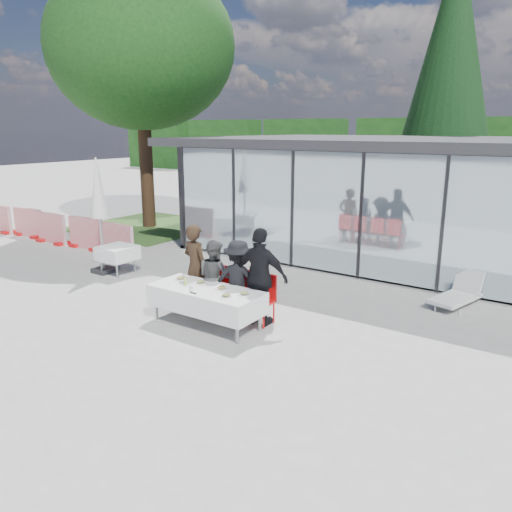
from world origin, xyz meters
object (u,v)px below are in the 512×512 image
Objects in this scene: diner_a at (196,267)px; deciduous_tree at (140,48)px; folded_eyeglasses at (193,293)px; market_umbrella at (98,197)px; spare_table_left at (117,253)px; plate_d at (244,294)px; diner_chair_c at (241,291)px; juice_bottle at (186,282)px; diner_chair_a at (199,282)px; diner_c at (238,280)px; diner_chair_d at (264,296)px; dining_table at (206,299)px; construction_barriers at (40,227)px; plate_a at (181,278)px; conifer_tree at (450,65)px; diner_b at (215,277)px; lounger at (459,293)px; diner_d at (260,277)px; plate_c at (222,288)px; plate_extra at (226,296)px; diner_chair_b at (218,286)px; plate_b at (200,282)px.

deciduous_tree is (-7.50, 5.80, 5.58)m from diner_a.
market_umbrella reaches higher than folded_eyeglasses.
spare_table_left is 1.52m from market_umbrella.
market_umbrella reaches higher than plate_d.
juice_bottle is at bearing -133.01° from diner_chair_c.
diner_c is (1.11, -0.11, 0.27)m from diner_chair_a.
diner_a is at bearing 129.11° from folded_eyeglasses.
diner_chair_d is 5.65m from market_umbrella.
dining_table is 1.25× the size of diner_a.
plate_a is at bearing -15.80° from construction_barriers.
conifer_tree reaches higher than juice_bottle.
diner_b is at bearing -171.34° from diner_a.
lounger is 13.78m from deciduous_tree.
diner_chair_c is 0.09× the size of conifer_tree.
diner_d is 0.43m from diner_chair_d.
diner_d is (0.53, -0.11, 0.42)m from diner_chair_c.
diner_d reaches higher than diner_chair_a.
construction_barriers reaches higher than spare_table_left.
spare_table_left is 0.09× the size of deciduous_tree.
plate_c is 0.03× the size of deciduous_tree.
diner_d is 12.16m from deciduous_tree.
diner_chair_c is 6.92× the size of juice_bottle.
plate_d is 5.21m from spare_table_left.
plate_extra is 5.57m from market_umbrella.
construction_barriers reaches higher than diner_chair_d.
juice_bottle is 0.16× the size of spare_table_left.
construction_barriers is 15.93m from conifer_tree.
diner_c is 1.19m from plate_a.
diner_d is 7.72× the size of plate_d.
diner_chair_b is at bearing -9.61° from spare_table_left.
dining_table is 1.41× the size of diner_c.
market_umbrella is (-4.32, 1.09, 1.24)m from plate_b.
diner_a reaches higher than plate_d.
conifer_tree is at bearing 90.68° from plate_d.
diner_chair_c is (0.29, 0.75, -0.00)m from dining_table.
dining_table is 0.42m from folded_eyeglasses.
folded_eyeglasses is at bearing -130.65° from lounger.
market_umbrella is at bearing 166.87° from plate_c.
diner_c is 6.49× the size of plate_extra.
plate_a is at bearing -96.34° from conifer_tree.
dining_table is 2.32× the size of diner_chair_b.
deciduous_tree reaches higher than plate_extra.
folded_eyeglasses is 4.56m from spare_table_left.
diner_b is at bearing 44.47° from plate_a.
construction_barriers is (-9.35, 1.91, -0.10)m from diner_chair_b.
juice_bottle is at bearing 125.46° from diner_a.
conifer_tree reaches higher than diner_b.
diner_chair_c is 0.69m from diner_d.
folded_eyeglasses is 12.17m from deciduous_tree.
deciduous_tree reaches higher than lounger.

